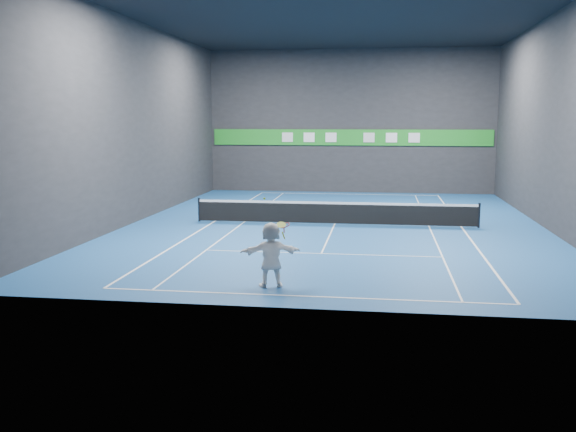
# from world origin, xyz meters

# --- Properties ---
(ground) EXTENTS (26.00, 26.00, 0.00)m
(ground) POSITION_xyz_m (0.00, 0.00, 0.00)
(ground) COLOR navy
(ground) RESTS_ON ground
(ceiling) EXTENTS (26.00, 26.00, 0.00)m
(ceiling) POSITION_xyz_m (0.00, 0.00, 9.00)
(ceiling) COLOR black
(ceiling) RESTS_ON ground
(wall_back) EXTENTS (18.00, 0.10, 9.00)m
(wall_back) POSITION_xyz_m (0.00, 13.00, 4.50)
(wall_back) COLOR #27272A
(wall_back) RESTS_ON ground
(wall_front) EXTENTS (18.00, 0.10, 9.00)m
(wall_front) POSITION_xyz_m (0.00, -13.00, 4.50)
(wall_front) COLOR #27272A
(wall_front) RESTS_ON ground
(wall_left) EXTENTS (0.10, 26.00, 9.00)m
(wall_left) POSITION_xyz_m (-9.00, 0.00, 4.50)
(wall_left) COLOR #27272A
(wall_left) RESTS_ON ground
(wall_right) EXTENTS (0.10, 26.00, 9.00)m
(wall_right) POSITION_xyz_m (9.00, 0.00, 4.50)
(wall_right) COLOR #27272A
(wall_right) RESTS_ON ground
(baseline_near) EXTENTS (10.98, 0.08, 0.01)m
(baseline_near) POSITION_xyz_m (0.00, -11.89, 0.00)
(baseline_near) COLOR white
(baseline_near) RESTS_ON ground
(baseline_far) EXTENTS (10.98, 0.08, 0.01)m
(baseline_far) POSITION_xyz_m (0.00, 11.89, 0.00)
(baseline_far) COLOR white
(baseline_far) RESTS_ON ground
(sideline_doubles_left) EXTENTS (0.08, 23.78, 0.01)m
(sideline_doubles_left) POSITION_xyz_m (-5.49, 0.00, 0.00)
(sideline_doubles_left) COLOR white
(sideline_doubles_left) RESTS_ON ground
(sideline_doubles_right) EXTENTS (0.08, 23.78, 0.01)m
(sideline_doubles_right) POSITION_xyz_m (5.49, 0.00, 0.00)
(sideline_doubles_right) COLOR white
(sideline_doubles_right) RESTS_ON ground
(sideline_singles_left) EXTENTS (0.06, 23.78, 0.01)m
(sideline_singles_left) POSITION_xyz_m (-4.11, 0.00, 0.00)
(sideline_singles_left) COLOR white
(sideline_singles_left) RESTS_ON ground
(sideline_singles_right) EXTENTS (0.06, 23.78, 0.01)m
(sideline_singles_right) POSITION_xyz_m (4.11, 0.00, 0.00)
(sideline_singles_right) COLOR white
(sideline_singles_right) RESTS_ON ground
(service_line_near) EXTENTS (8.23, 0.06, 0.01)m
(service_line_near) POSITION_xyz_m (0.00, -6.40, 0.00)
(service_line_near) COLOR white
(service_line_near) RESTS_ON ground
(service_line_far) EXTENTS (8.23, 0.06, 0.01)m
(service_line_far) POSITION_xyz_m (0.00, 6.40, 0.00)
(service_line_far) COLOR white
(service_line_far) RESTS_ON ground
(center_service_line) EXTENTS (0.06, 12.80, 0.01)m
(center_service_line) POSITION_xyz_m (0.00, 0.00, 0.00)
(center_service_line) COLOR white
(center_service_line) RESTS_ON ground
(player) EXTENTS (1.77, 1.00, 1.82)m
(player) POSITION_xyz_m (-0.97, -11.03, 0.91)
(player) COLOR white
(player) RESTS_ON ground
(tennis_ball) EXTENTS (0.06, 0.06, 0.06)m
(tennis_ball) POSITION_xyz_m (-1.16, -10.97, 2.45)
(tennis_ball) COLOR #AED523
(tennis_ball) RESTS_ON player
(tennis_net) EXTENTS (12.50, 0.10, 1.07)m
(tennis_net) POSITION_xyz_m (0.00, 0.00, 0.54)
(tennis_net) COLOR black
(tennis_net) RESTS_ON ground
(sponsor_banner) EXTENTS (17.64, 0.11, 1.00)m
(sponsor_banner) POSITION_xyz_m (0.00, 12.93, 3.50)
(sponsor_banner) COLOR #1F8F26
(sponsor_banner) RESTS_ON wall_back
(tennis_racket) EXTENTS (0.47, 0.36, 0.50)m
(tennis_racket) POSITION_xyz_m (-0.61, -10.98, 1.69)
(tennis_racket) COLOR #B0121A
(tennis_racket) RESTS_ON player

